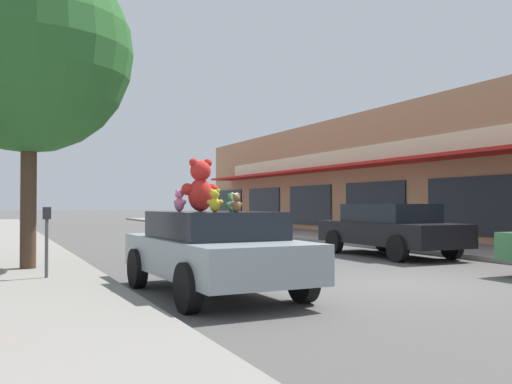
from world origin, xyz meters
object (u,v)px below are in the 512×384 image
object	(u,v)px
teddy_bear_white	(235,203)
teddy_bear_pink	(179,201)
plush_art_car	(214,249)
street_tree	(30,52)
teddy_bear_green	(232,203)
parked_car_far_center	(390,228)
parking_meter	(47,233)
teddy_bear_giant	(200,186)
teddy_bear_blue	(215,205)
teddy_bear_brown	(236,203)
teddy_bear_yellow	(215,201)

from	to	relation	value
teddy_bear_white	teddy_bear_pink	size ratio (longest dim) A/B	0.83
plush_art_car	street_tree	bearing A→B (deg)	121.04
teddy_bear_green	parked_car_far_center	world-z (taller)	teddy_bear_green
street_tree	parking_meter	distance (m)	4.08
teddy_bear_green	parking_meter	distance (m)	3.63
teddy_bear_giant	teddy_bear_pink	bearing A→B (deg)	-19.26
teddy_bear_blue	street_tree	xyz separation A→B (m)	(-2.87, 3.30, 3.18)
parked_car_far_center	teddy_bear_brown	bearing A→B (deg)	-143.71
teddy_bear_giant	teddy_bear_brown	size ratio (longest dim) A/B	3.11
teddy_bear_yellow	teddy_bear_green	xyz separation A→B (m)	(0.35, 0.16, -0.03)
parked_car_far_center	teddy_bear_green	bearing A→B (deg)	-145.71
teddy_bear_pink	parking_meter	bearing A→B (deg)	21.10
teddy_bear_blue	teddy_bear_green	distance (m)	0.95
teddy_bear_pink	teddy_bear_giant	bearing A→B (deg)	-134.58
teddy_bear_yellow	teddy_bear_green	world-z (taller)	teddy_bear_yellow
teddy_bear_giant	teddy_bear_brown	world-z (taller)	teddy_bear_giant
teddy_bear_white	parking_meter	world-z (taller)	teddy_bear_white
teddy_bear_blue	teddy_bear_brown	size ratio (longest dim) A/B	0.78
teddy_bear_yellow	parking_meter	world-z (taller)	teddy_bear_yellow
teddy_bear_white	street_tree	world-z (taller)	street_tree
teddy_bear_green	teddy_bear_brown	bearing A→B (deg)	94.17
teddy_bear_pink	teddy_bear_blue	distance (m)	0.79
teddy_bear_giant	teddy_bear_brown	distance (m)	1.04
teddy_bear_white	parking_meter	bearing A→B (deg)	-52.46
teddy_bear_brown	parked_car_far_center	size ratio (longest dim) A/B	0.06
teddy_bear_green	teddy_bear_brown	world-z (taller)	teddy_bear_green
street_tree	parking_meter	world-z (taller)	street_tree
teddy_bear_pink	teddy_bear_blue	xyz separation A→B (m)	(0.73, 0.29, -0.07)
teddy_bear_pink	parking_meter	size ratio (longest dim) A/B	0.29
teddy_bear_white	teddy_bear_brown	distance (m)	0.19
plush_art_car	teddy_bear_pink	bearing A→B (deg)	136.10
teddy_bear_pink	teddy_bear_yellow	bearing A→B (deg)	175.70
teddy_bear_giant	street_tree	world-z (taller)	street_tree
plush_art_car	teddy_bear_green	size ratio (longest dim) A/B	14.54
parking_meter	parked_car_far_center	bearing A→B (deg)	12.52
parking_meter	teddy_bear_brown	bearing A→B (deg)	-49.60
teddy_bear_brown	teddy_bear_yellow	bearing A→B (deg)	-49.34
plush_art_car	teddy_bear_brown	bearing A→B (deg)	-82.06
teddy_bear_pink	street_tree	distance (m)	5.20
teddy_bear_white	teddy_bear_brown	size ratio (longest dim) A/B	1.07
parking_meter	teddy_bear_giant	bearing A→B (deg)	-41.04
plush_art_car	teddy_bear_brown	xyz separation A→B (m)	(0.12, -0.67, 0.74)
teddy_bear_brown	street_tree	xyz separation A→B (m)	(-2.70, 4.67, 3.15)
teddy_bear_pink	teddy_bear_green	size ratio (longest dim) A/B	1.26
teddy_bear_white	street_tree	distance (m)	6.12
parked_car_far_center	parking_meter	size ratio (longest dim) A/B	3.70
teddy_bear_yellow	teddy_bear_pink	bearing A→B (deg)	-35.96
teddy_bear_green	parking_meter	size ratio (longest dim) A/B	0.23
teddy_bear_blue	teddy_bear_pink	bearing A→B (deg)	82.85
teddy_bear_white	parked_car_far_center	distance (m)	8.27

